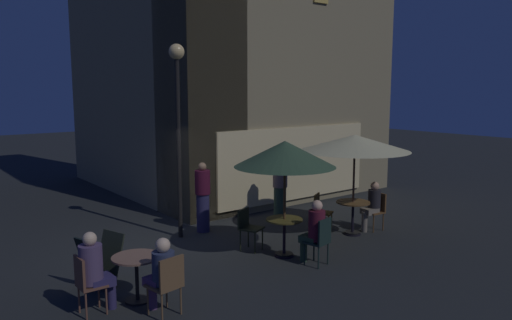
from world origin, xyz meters
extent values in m
plane|color=#242727|center=(0.00, 0.00, 0.00)|extent=(60.00, 60.00, 0.00)
cube|color=#8D805E|center=(5.37, 1.77, 4.13)|extent=(7.84, 1.80, 8.26)
cube|color=#8D805E|center=(2.35, 5.17, 4.13)|extent=(1.80, 8.60, 8.26)
cube|color=beige|center=(4.98, 0.83, 1.25)|extent=(5.49, 0.08, 2.10)
cylinder|color=black|center=(0.78, 0.16, 2.05)|extent=(0.10, 0.10, 4.09)
sphere|color=#F7D086|center=(0.78, 0.16, 4.20)|extent=(0.35, 0.35, 0.35)
cube|color=#242A1F|center=(-1.56, -1.50, 0.46)|extent=(0.43, 0.61, 0.90)
cube|color=black|center=(-1.90, -1.61, 0.46)|extent=(0.43, 0.61, 0.90)
cylinder|color=black|center=(1.81, -2.30, 0.01)|extent=(0.40, 0.40, 0.03)
cylinder|color=black|center=(1.81, -2.30, 0.38)|extent=(0.06, 0.06, 0.75)
cylinder|color=#49411A|center=(1.81, -2.30, 0.77)|extent=(0.74, 0.74, 0.03)
cylinder|color=black|center=(4.07, -2.13, 0.01)|extent=(0.40, 0.40, 0.03)
cylinder|color=black|center=(4.07, -2.13, 0.38)|extent=(0.06, 0.06, 0.75)
cylinder|color=brown|center=(4.07, -2.13, 0.77)|extent=(0.79, 0.79, 0.03)
cylinder|color=black|center=(-1.49, -2.49, 0.01)|extent=(0.40, 0.40, 0.03)
cylinder|color=black|center=(-1.49, -2.49, 0.36)|extent=(0.06, 0.06, 0.72)
cylinder|color=#815D49|center=(-1.49, -2.49, 0.74)|extent=(0.78, 0.78, 0.03)
cylinder|color=black|center=(1.81, -2.30, 0.03)|extent=(0.36, 0.36, 0.06)
cylinder|color=#52371E|center=(1.81, -2.30, 1.16)|extent=(0.05, 0.05, 2.32)
cone|color=#324E34|center=(1.81, -2.30, 2.11)|extent=(2.05, 2.05, 0.52)
cylinder|color=black|center=(4.07, -2.13, 0.03)|extent=(0.36, 0.36, 0.06)
cylinder|color=#483122|center=(4.07, -2.13, 1.15)|extent=(0.05, 0.05, 2.30)
cone|color=beige|center=(4.07, -2.13, 2.17)|extent=(2.53, 2.53, 0.37)
cylinder|color=black|center=(1.77, -2.94, 0.22)|extent=(0.03, 0.03, 0.44)
cylinder|color=black|center=(2.09, -2.88, 0.22)|extent=(0.03, 0.03, 0.44)
cylinder|color=black|center=(1.83, -3.26, 0.22)|extent=(0.03, 0.03, 0.44)
cylinder|color=black|center=(2.15, -3.20, 0.22)|extent=(0.03, 0.03, 0.44)
cube|color=black|center=(1.96, -3.07, 0.45)|extent=(0.48, 0.48, 0.04)
cube|color=black|center=(2.00, -3.25, 0.71)|extent=(0.41, 0.12, 0.47)
cylinder|color=black|center=(1.72, -1.69, 0.23)|extent=(0.03, 0.03, 0.46)
cylinder|color=black|center=(1.41, -1.84, 0.23)|extent=(0.03, 0.03, 0.46)
cylinder|color=black|center=(1.58, -1.38, 0.23)|extent=(0.03, 0.03, 0.46)
cylinder|color=black|center=(1.26, -1.52, 0.23)|extent=(0.03, 0.03, 0.46)
cube|color=black|center=(1.49, -1.61, 0.48)|extent=(0.57, 0.57, 0.04)
cube|color=black|center=(1.41, -1.43, 0.69)|extent=(0.41, 0.22, 0.38)
cylinder|color=#583F15|center=(3.94, -1.59, 0.22)|extent=(0.03, 0.03, 0.43)
cylinder|color=#583F15|center=(3.67, -1.75, 0.22)|extent=(0.03, 0.03, 0.43)
cylinder|color=#583F15|center=(3.78, -1.32, 0.22)|extent=(0.03, 0.03, 0.43)
cylinder|color=#583F15|center=(3.51, -1.48, 0.22)|extent=(0.03, 0.03, 0.43)
cube|color=#583F15|center=(3.72, -1.54, 0.45)|extent=(0.54, 0.54, 0.04)
cube|color=#583F15|center=(3.63, -1.38, 0.68)|extent=(0.36, 0.23, 0.43)
cylinder|color=brown|center=(4.58, -2.35, 0.21)|extent=(0.03, 0.03, 0.43)
cylinder|color=brown|center=(4.61, -2.03, 0.21)|extent=(0.03, 0.03, 0.43)
cylinder|color=brown|center=(4.89, -2.39, 0.21)|extent=(0.03, 0.03, 0.43)
cylinder|color=brown|center=(4.93, -2.07, 0.21)|extent=(0.03, 0.03, 0.43)
cube|color=brown|center=(4.75, -2.21, 0.44)|extent=(0.44, 0.44, 0.04)
cube|color=brown|center=(4.93, -2.23, 0.68)|extent=(0.08, 0.40, 0.44)
cylinder|color=brown|center=(-2.07, -2.34, 0.22)|extent=(0.03, 0.03, 0.44)
cylinder|color=brown|center=(-2.06, -2.65, 0.22)|extent=(0.03, 0.03, 0.44)
cylinder|color=brown|center=(-2.38, -2.34, 0.22)|extent=(0.03, 0.03, 0.44)
cylinder|color=brown|center=(-2.37, -2.65, 0.22)|extent=(0.03, 0.03, 0.44)
cube|color=brown|center=(-2.22, -2.49, 0.45)|extent=(0.39, 0.39, 0.04)
cube|color=brown|center=(-2.39, -2.50, 0.70)|extent=(0.04, 0.39, 0.46)
cylinder|color=brown|center=(-1.58, -3.05, 0.22)|extent=(0.03, 0.03, 0.44)
cylinder|color=brown|center=(-1.23, -2.99, 0.22)|extent=(0.03, 0.03, 0.44)
cylinder|color=brown|center=(-1.52, -3.39, 0.22)|extent=(0.03, 0.03, 0.44)
cylinder|color=brown|center=(-1.17, -3.34, 0.22)|extent=(0.03, 0.03, 0.44)
cube|color=brown|center=(-1.37, -3.19, 0.46)|extent=(0.51, 0.51, 0.04)
cube|color=brown|center=(-1.34, -3.39, 0.71)|extent=(0.44, 0.11, 0.47)
cube|color=#273F2D|center=(1.93, -2.93, 0.49)|extent=(0.39, 0.42, 0.14)
cylinder|color=#273F2D|center=(1.90, -2.77, 0.24)|extent=(0.14, 0.14, 0.49)
cylinder|color=#511525|center=(1.96, -3.07, 0.79)|extent=(0.32, 0.32, 0.59)
sphere|color=beige|center=(1.96, -3.07, 1.18)|extent=(0.21, 0.21, 0.21)
cube|color=#746A5D|center=(4.61, -2.19, 0.49)|extent=(0.39, 0.34, 0.14)
cylinder|color=#746A5D|center=(4.45, -2.18, 0.24)|extent=(0.14, 0.14, 0.49)
cylinder|color=black|center=(4.75, -2.21, 0.74)|extent=(0.30, 0.30, 0.50)
sphere|color=tan|center=(4.75, -2.21, 1.09)|extent=(0.21, 0.21, 0.21)
cube|color=navy|center=(-2.08, -2.49, 0.49)|extent=(0.36, 0.35, 0.14)
cylinder|color=navy|center=(-1.92, -2.49, 0.24)|extent=(0.14, 0.14, 0.49)
cylinder|color=#524065|center=(-2.22, -2.49, 0.79)|extent=(0.35, 0.35, 0.60)
sphere|color=beige|center=(-2.22, -2.49, 1.18)|extent=(0.21, 0.21, 0.21)
cube|color=#543765|center=(-1.40, -3.05, 0.49)|extent=(0.40, 0.41, 0.14)
cylinder|color=#543765|center=(-1.42, -2.90, 0.24)|extent=(0.14, 0.14, 0.49)
cylinder|color=#2A3452|center=(-1.37, -3.19, 0.74)|extent=(0.34, 0.34, 0.50)
sphere|color=beige|center=(-1.37, -3.19, 1.09)|extent=(0.22, 0.22, 0.22)
cylinder|color=#2C4536|center=(3.57, -0.10, 0.44)|extent=(0.32, 0.32, 0.87)
cylinder|color=slate|center=(3.57, -0.10, 1.16)|extent=(0.38, 0.38, 0.58)
sphere|color=beige|center=(3.57, -0.10, 1.54)|extent=(0.21, 0.21, 0.21)
cylinder|color=#26254B|center=(1.43, 0.22, 0.46)|extent=(0.31, 0.31, 0.92)
cylinder|color=#431025|center=(1.43, 0.22, 1.20)|extent=(0.36, 0.36, 0.57)
sphere|color=#916C50|center=(1.43, 0.22, 1.58)|extent=(0.19, 0.19, 0.19)
camera|label=1|loc=(-4.63, -9.66, 3.41)|focal=34.76mm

